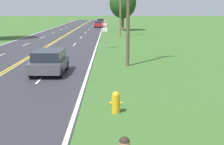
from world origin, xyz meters
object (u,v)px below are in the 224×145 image
(fire_hydrant, at_px, (116,102))
(car_black_sedan_mid_far, at_px, (101,22))
(tree_mid_treeline, at_px, (123,3))
(car_dark_grey_hatchback_approaching, at_px, (49,61))
(car_red_sedan_mid_near, at_px, (99,24))
(traffic_sign, at_px, (105,28))

(fire_hydrant, bearing_deg, car_black_sedan_mid_far, 91.87)
(fire_hydrant, relative_size, tree_mid_treeline, 0.11)
(car_black_sedan_mid_far, bearing_deg, tree_mid_treeline, 14.03)
(fire_hydrant, relative_size, car_black_sedan_mid_far, 0.20)
(car_dark_grey_hatchback_approaching, xyz_separation_m, car_red_sedan_mid_near, (1.50, 52.02, -0.05))
(fire_hydrant, distance_m, car_dark_grey_hatchback_approaching, 8.65)
(traffic_sign, relative_size, car_dark_grey_hatchback_approaching, 0.70)
(car_dark_grey_hatchback_approaching, bearing_deg, tree_mid_treeline, 171.82)
(car_red_sedan_mid_near, height_order, car_black_sedan_mid_far, car_black_sedan_mid_far)
(traffic_sign, xyz_separation_m, car_dark_grey_hatchback_approaching, (-3.36, -12.77, -1.34))
(car_dark_grey_hatchback_approaching, bearing_deg, traffic_sign, 166.08)
(car_red_sedan_mid_near, distance_m, car_black_sedan_mid_far, 11.90)
(car_dark_grey_hatchback_approaching, height_order, car_black_sedan_mid_far, car_black_sedan_mid_far)
(car_dark_grey_hatchback_approaching, relative_size, car_red_sedan_mid_near, 0.88)
(fire_hydrant, xyz_separation_m, car_dark_grey_hatchback_approaching, (-3.98, 7.67, 0.35))
(car_dark_grey_hatchback_approaching, height_order, car_red_sedan_mid_near, car_dark_grey_hatchback_approaching)
(fire_hydrant, bearing_deg, traffic_sign, 91.74)
(tree_mid_treeline, bearing_deg, car_dark_grey_hatchback_approaching, -99.01)
(tree_mid_treeline, xyz_separation_m, car_red_sedan_mid_near, (-4.91, 11.59, -4.42))
(tree_mid_treeline, distance_m, car_dark_grey_hatchback_approaching, 41.17)
(car_black_sedan_mid_far, bearing_deg, traffic_sign, 4.48)
(fire_hydrant, bearing_deg, car_dark_grey_hatchback_approaching, 117.45)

